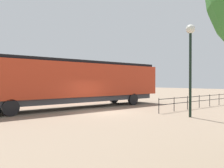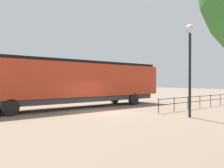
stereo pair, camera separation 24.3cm
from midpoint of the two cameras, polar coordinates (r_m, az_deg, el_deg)
The scene contains 4 objects.
ground_plane at distance 17.22m, azimuth -1.59°, elevation -6.87°, with size 120.00×120.00×0.00m, color #84705B.
locomotive at distance 20.32m, azimuth -7.30°, elevation 0.63°, with size 3.08×17.56×3.99m.
lamp_post at distance 15.54m, azimuth 18.92°, elevation 8.11°, with size 0.56×0.56×5.81m.
platform_fence at distance 21.17m, azimuth 20.97°, elevation -3.60°, with size 0.05×10.93×1.07m.
Camera 2 is at (13.53, -10.42, 2.23)m, focal length 37.47 mm.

